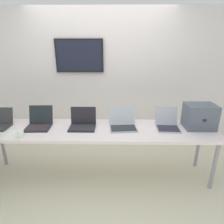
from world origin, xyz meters
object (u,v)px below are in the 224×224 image
laptop_station_1 (39,123)px  equipment_box (200,116)px  workbench (97,132)px  laptop_station_3 (123,123)px  laptop_station_4 (167,124)px  laptop_station_2 (83,123)px  coffee_mug (21,134)px

laptop_station_1 → equipment_box: bearing=0.2°
workbench → equipment_box: equipment_box is taller
workbench → laptop_station_1: (-0.82, 0.06, 0.11)m
laptop_station_3 → workbench: bearing=-168.7°
equipment_box → laptop_station_4: size_ratio=1.04×
laptop_station_2 → coffee_mug: 0.79m
workbench → laptop_station_4: (0.97, 0.06, 0.11)m
laptop_station_3 → coffee_mug: bearing=-166.0°
workbench → coffee_mug: (-0.93, -0.25, 0.09)m
laptop_station_1 → laptop_station_2: (0.61, -0.00, -0.00)m
laptop_station_1 → coffee_mug: size_ratio=4.19×
coffee_mug → laptop_station_3: bearing=14.0°
workbench → coffee_mug: 0.97m
laptop_station_1 → laptop_station_3: bearing=0.4°
equipment_box → workbench: bearing=-177.2°
equipment_box → laptop_station_1: equipment_box is taller
equipment_box → laptop_station_1: 2.21m
coffee_mug → workbench: bearing=15.0°
laptop_station_4 → coffee_mug: (-1.90, -0.31, -0.02)m
laptop_station_1 → laptop_station_2: 0.61m
workbench → laptop_station_1: bearing=175.7°
laptop_station_4 → workbench: bearing=-176.3°
equipment_box → laptop_station_4: (-0.43, -0.01, -0.11)m
equipment_box → laptop_station_2: equipment_box is taller
laptop_station_4 → coffee_mug: laptop_station_4 is taller
workbench → laptop_station_2: size_ratio=9.26×
equipment_box → laptop_station_4: 0.44m
workbench → laptop_station_3: 0.37m
workbench → coffee_mug: coffee_mug is taller
workbench → laptop_station_1: 0.83m
equipment_box → laptop_station_3: bearing=179.9°
workbench → coffee_mug: size_ratio=38.09×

